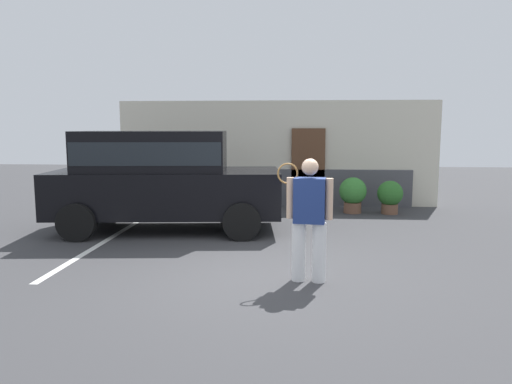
# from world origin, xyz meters

# --- Properties ---
(ground_plane) EXTENTS (40.00, 40.00, 0.00)m
(ground_plane) POSITION_xyz_m (0.00, 0.00, 0.00)
(ground_plane) COLOR #38383A
(parking_stripe_0) EXTENTS (0.12, 4.40, 0.01)m
(parking_stripe_0) POSITION_xyz_m (-3.04, 1.50, 0.00)
(parking_stripe_0) COLOR silver
(parking_stripe_0) RESTS_ON ground_plane
(house_frontage) EXTENTS (8.67, 0.40, 2.84)m
(house_frontage) POSITION_xyz_m (0.01, 6.50, 1.33)
(house_frontage) COLOR beige
(house_frontage) RESTS_ON ground_plane
(parked_suv) EXTENTS (4.77, 2.53, 2.05)m
(parked_suv) POSITION_xyz_m (-2.23, 2.91, 1.15)
(parked_suv) COLOR black
(parked_suv) RESTS_ON ground_plane
(tennis_player_man) EXTENTS (0.76, 0.31, 1.71)m
(tennis_player_man) POSITION_xyz_m (0.70, -0.24, 0.89)
(tennis_player_man) COLOR white
(tennis_player_man) RESTS_ON ground_plane
(potted_plant_by_porch) EXTENTS (0.68, 0.68, 0.89)m
(potted_plant_by_porch) POSITION_xyz_m (1.95, 5.30, 0.50)
(potted_plant_by_porch) COLOR brown
(potted_plant_by_porch) RESTS_ON ground_plane
(potted_plant_secondary) EXTENTS (0.62, 0.62, 0.82)m
(potted_plant_secondary) POSITION_xyz_m (2.85, 5.23, 0.46)
(potted_plant_secondary) COLOR brown
(potted_plant_secondary) RESTS_ON ground_plane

